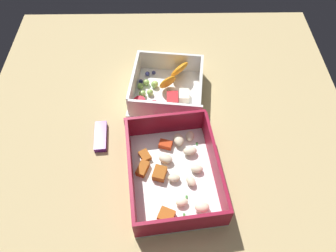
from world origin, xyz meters
TOP-DOWN VIEW (x-y plane):
  - table_surface at (0.00, 0.00)cm, footprint 80.00×80.00cm
  - pasta_container at (-11.95, -1.40)cm, footprint 23.27×18.75cm
  - fruit_bowl at (9.17, -0.35)cm, footprint 17.35×17.19cm
  - candy_bar at (-2.91, 13.42)cm, footprint 7.16×2.91cm

SIDE VIEW (x-z plane):
  - table_surface at x=0.00cm, z-range 0.00..2.00cm
  - candy_bar at x=-2.91cm, z-range 2.00..3.20cm
  - pasta_container at x=-11.95cm, z-range 0.78..6.97cm
  - fruit_bowl at x=9.17cm, z-range 1.10..6.82cm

